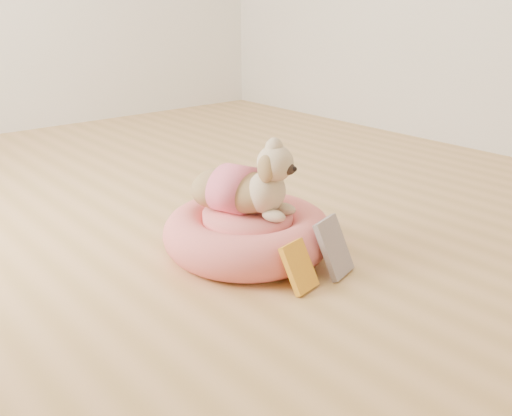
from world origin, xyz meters
TOP-DOWN VIEW (x-y plane):
  - floor at (0.00, 0.00)m, footprint 4.50×4.50m
  - pet_bed at (-0.19, -0.53)m, footprint 0.67×0.67m
  - dog at (-0.19, -0.53)m, footprint 0.42×0.50m
  - book_yellow at (-0.24, -0.88)m, footprint 0.13×0.12m
  - book_white at (-0.06, -0.88)m, footprint 0.17×0.14m

SIDE VIEW (x-z plane):
  - floor at x=0.00m, z-range 0.00..0.00m
  - pet_bed at x=-0.19m, z-range 0.00..0.17m
  - book_yellow at x=-0.24m, z-range 0.00..0.17m
  - book_white at x=-0.06m, z-range 0.00..0.21m
  - dog at x=-0.19m, z-range 0.17..0.48m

